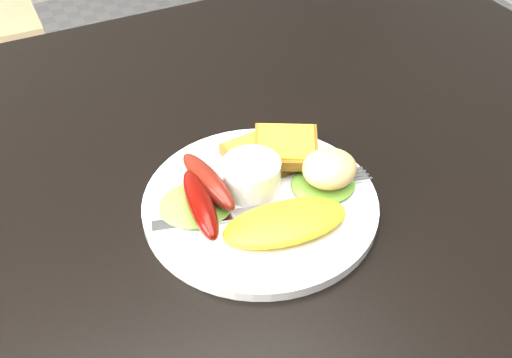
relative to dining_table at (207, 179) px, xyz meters
The scene contains 12 objects.
dining_table is the anchor object (origin of this frame).
plate 0.10m from the dining_table, 74.90° to the right, with size 0.25×0.25×0.01m, color white.
lettuce_left 0.09m from the dining_table, 119.40° to the right, with size 0.08×0.07×0.01m, color #3A8A2C.
lettuce_right 0.14m from the dining_table, 47.87° to the right, with size 0.07×0.06×0.01m, color #619224.
omelette 0.15m from the dining_table, 79.43° to the right, with size 0.13×0.06×0.02m, color yellow.
sausage_a 0.11m from the dining_table, 115.66° to the right, with size 0.03×0.10×0.03m, color #5E0D04.
sausage_b 0.08m from the dining_table, 110.00° to the right, with size 0.02×0.10×0.02m, color maroon.
ramekin 0.09m from the dining_table, 71.43° to the right, with size 0.06×0.06×0.04m, color white.
toast_a 0.08m from the dining_table, 30.64° to the right, with size 0.07×0.07×0.01m, color brown.
toast_b 0.10m from the dining_table, 30.01° to the right, with size 0.07×0.07×0.01m, color olive.
potato_salad 0.15m from the dining_table, 46.11° to the right, with size 0.06×0.06×0.03m, color beige.
fork 0.11m from the dining_table, 92.98° to the right, with size 0.18×0.01×0.00m, color #ADAFB7.
Camera 1 is at (-0.18, -0.49, 1.19)m, focal length 42.00 mm.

